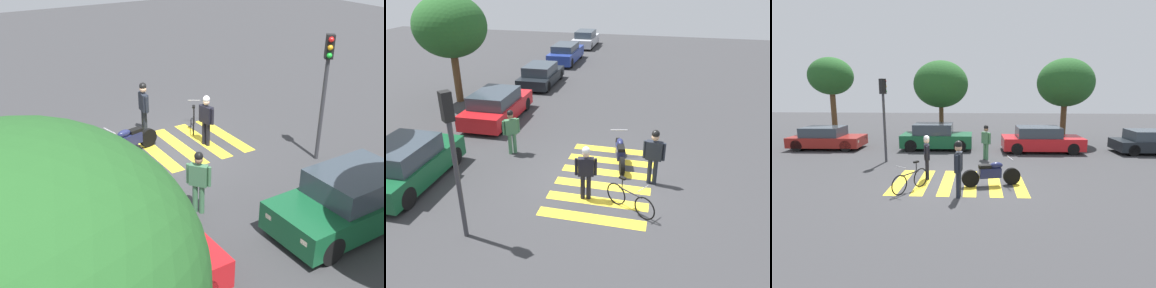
# 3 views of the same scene
# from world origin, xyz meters

# --- Properties ---
(ground_plane) EXTENTS (60.00, 60.00, 0.00)m
(ground_plane) POSITION_xyz_m (0.00, 0.00, 0.00)
(ground_plane) COLOR #38383A
(police_motorcycle) EXTENTS (2.18, 0.78, 1.04)m
(police_motorcycle) POSITION_xyz_m (1.21, -0.34, 0.46)
(police_motorcycle) COLOR black
(police_motorcycle) RESTS_ON ground_plane
(leaning_bicycle) EXTENTS (0.96, 1.49, 1.01)m
(leaning_bicycle) POSITION_xyz_m (-1.63, -1.01, 0.38)
(leaning_bicycle) COLOR black
(leaning_bicycle) RESTS_ON ground_plane
(officer_on_foot) EXTENTS (0.30, 0.65, 1.75)m
(officer_on_foot) POSITION_xyz_m (-1.28, 0.37, 1.01)
(officer_on_foot) COLOR black
(officer_on_foot) RESTS_ON ground_plane
(officer_by_motorcycle) EXTENTS (0.25, 0.70, 1.90)m
(officer_by_motorcycle) POSITION_xyz_m (0.09, -1.54, 1.12)
(officer_by_motorcycle) COLOR #1E232D
(officer_by_motorcycle) RESTS_ON ground_plane
(pedestrian_bystander) EXTENTS (0.46, 0.53, 1.74)m
(pedestrian_bystander) POSITION_xyz_m (1.10, 3.73, 1.00)
(pedestrian_bystander) COLOR #3F724C
(pedestrian_bystander) RESTS_ON ground_plane
(crosswalk_stripes) EXTENTS (4.95, 3.12, 0.01)m
(crosswalk_stripes) POSITION_xyz_m (0.00, 0.00, 0.00)
(crosswalk_stripes) COLOR yellow
(crosswalk_stripes) RESTS_ON ground_plane
(car_green_compact) EXTENTS (4.05, 1.88, 1.49)m
(car_green_compact) POSITION_xyz_m (-1.73, 6.15, 0.71)
(car_green_compact) COLOR black
(car_green_compact) RESTS_ON ground_plane
(car_red_convertible) EXTENTS (4.40, 1.94, 1.40)m
(car_red_convertible) POSITION_xyz_m (4.21, 5.77, 0.67)
(car_red_convertible) COLOR black
(car_red_convertible) RESTS_ON ground_plane
(car_black_suv) EXTENTS (4.09, 1.84, 1.26)m
(car_black_suv) POSITION_xyz_m (10.17, 5.66, 0.60)
(car_black_suv) COLOR black
(car_black_suv) RESTS_ON ground_plane
(car_blue_hatchback) EXTENTS (4.65, 1.78, 1.38)m
(car_blue_hatchback) POSITION_xyz_m (16.21, 5.77, 0.67)
(car_blue_hatchback) COLOR black
(car_blue_hatchback) RESTS_ON ground_plane
(car_silver_sedan) EXTENTS (4.41, 1.75, 1.42)m
(car_silver_sedan) POSITION_xyz_m (22.60, 5.68, 0.67)
(car_silver_sedan) COLOR black
(car_silver_sedan) RESTS_ON ground_plane
(traffic_light_pole) EXTENTS (0.34, 0.35, 3.95)m
(traffic_light_pole) POSITION_xyz_m (-3.74, 3.06, 2.67)
(traffic_light_pole) COLOR #38383D
(traffic_light_pole) RESTS_ON ground_plane
(street_tree_far) EXTENTS (3.57, 3.57, 5.35)m
(street_tree_far) POSITION_xyz_m (6.22, 8.86, 3.81)
(street_tree_far) COLOR brown
(street_tree_far) RESTS_ON ground_plane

